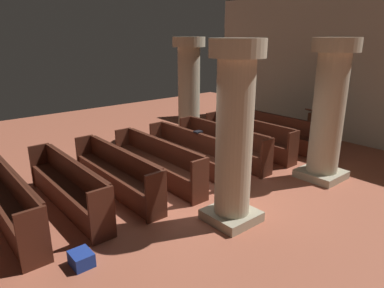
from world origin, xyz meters
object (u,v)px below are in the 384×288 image
(pew_row_2, at_px, (222,142))
(pillar_aisle_rear, at_px, (234,132))
(pillar_aisle_side, at_px, (329,109))
(pew_row_0, at_px, (271,129))
(pew_row_4, at_px, (157,160))
(lectern, at_px, (313,129))
(pew_row_1, at_px, (248,135))
(pew_row_3, at_px, (192,151))
(pew_row_5, at_px, (117,171))
(pillar_far_side, at_px, (189,87))
(pew_row_7, at_px, (8,200))
(kneeler_box_blue, at_px, (81,259))
(pew_row_6, at_px, (68,184))
(hymn_book, at_px, (198,132))

(pew_row_2, relative_size, pillar_aisle_rear, 0.96)
(pillar_aisle_side, bearing_deg, pew_row_0, 154.12)
(pew_row_0, distance_m, pillar_aisle_rear, 4.95)
(pew_row_2, bearing_deg, pew_row_4, -90.00)
(pillar_aisle_side, xyz_separation_m, pillar_aisle_rear, (0.00, -3.05, 0.00))
(pew_row_4, relative_size, lectern, 2.81)
(pew_row_1, xyz_separation_m, pew_row_3, (0.00, -2.09, 0.00))
(pew_row_5, xyz_separation_m, lectern, (0.70, 6.38, -0.04))
(pew_row_1, xyz_separation_m, pillar_aisle_side, (2.36, -0.10, 1.16))
(pillar_far_side, relative_size, pillar_aisle_rear, 1.00)
(pew_row_3, relative_size, pew_row_7, 1.00)
(pew_row_7, height_order, kneeler_box_blue, pew_row_7)
(pew_row_4, distance_m, pillar_aisle_side, 4.01)
(pew_row_6, height_order, pew_row_7, same)
(pew_row_1, bearing_deg, pew_row_4, -90.00)
(pew_row_6, height_order, kneeler_box_blue, pew_row_6)
(pew_row_3, height_order, pillar_aisle_side, pillar_aisle_side)
(pew_row_1, xyz_separation_m, hymn_book, (0.00, -1.90, 0.45))
(pew_row_0, xyz_separation_m, hymn_book, (0.00, -2.94, 0.45))
(pillar_aisle_side, bearing_deg, pew_row_4, -127.94)
(pillar_aisle_side, bearing_deg, pillar_far_side, -177.95)
(pillar_aisle_rear, bearing_deg, pew_row_4, 179.37)
(pew_row_2, height_order, pew_row_6, same)
(pew_row_3, bearing_deg, pew_row_1, 90.00)
(pew_row_3, height_order, pew_row_6, same)
(pew_row_0, height_order, pew_row_2, same)
(pew_row_5, relative_size, pew_row_6, 1.00)
(pew_row_3, relative_size, pillar_aisle_rear, 0.96)
(pew_row_4, distance_m, kneeler_box_blue, 3.25)
(pew_row_7, relative_size, kneeler_box_blue, 8.76)
(lectern, height_order, kneeler_box_blue, lectern)
(lectern, bearing_deg, pew_row_3, -99.30)
(pew_row_0, height_order, pillar_far_side, pillar_far_side)
(pew_row_5, distance_m, pillar_aisle_rear, 2.82)
(pew_row_2, distance_m, pew_row_3, 1.04)
(pew_row_4, bearing_deg, pew_row_0, 90.00)
(pew_row_0, xyz_separation_m, lectern, (0.70, 1.17, -0.04))
(pew_row_5, height_order, pillar_aisle_rear, pillar_aisle_rear)
(pew_row_7, distance_m, kneeler_box_blue, 1.95)
(pew_row_5, xyz_separation_m, kneeler_box_blue, (1.85, -1.60, -0.39))
(pew_row_4, xyz_separation_m, pillar_aisle_rear, (2.36, -0.03, 1.16))
(pew_row_3, height_order, pillar_far_side, pillar_far_side)
(pew_row_3, relative_size, pew_row_5, 1.00)
(pillar_aisle_side, bearing_deg, pillar_aisle_rear, -90.00)
(pew_row_3, distance_m, pillar_aisle_rear, 2.84)
(pew_row_6, relative_size, pew_row_7, 1.00)
(pew_row_3, distance_m, pew_row_6, 3.13)
(pew_row_5, relative_size, kneeler_box_blue, 8.76)
(pew_row_2, relative_size, pew_row_3, 1.00)
(pew_row_1, bearing_deg, pew_row_0, 90.00)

